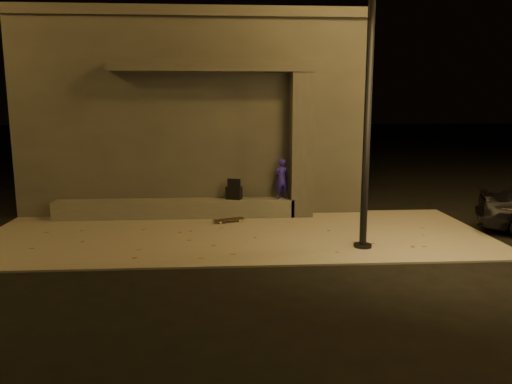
{
  "coord_description": "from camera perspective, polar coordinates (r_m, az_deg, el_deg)",
  "views": [
    {
      "loc": [
        -0.29,
        -8.7,
        2.9
      ],
      "look_at": [
        0.43,
        2.0,
        0.98
      ],
      "focal_mm": 35.0,
      "sensor_mm": 36.0,
      "label": 1
    }
  ],
  "objects": [
    {
      "name": "sidewalk",
      "position": [
        11.09,
        -2.24,
        -4.9
      ],
      "size": [
        11.0,
        4.4,
        0.04
      ],
      "primitive_type": "cube",
      "color": "slate",
      "rests_on": "ground"
    },
    {
      "name": "skateboarder",
      "position": [
        12.69,
        2.93,
        1.53
      ],
      "size": [
        0.42,
        0.32,
        1.02
      ],
      "primitive_type": "imported",
      "rotation": [
        0.0,
        0.0,
        3.36
      ],
      "color": "#24168F",
      "rests_on": "ledge"
    },
    {
      "name": "ground",
      "position": [
        9.18,
        -1.87,
        -8.26
      ],
      "size": [
        120.0,
        120.0,
        0.0
      ],
      "primitive_type": "plane",
      "color": "black",
      "rests_on": "ground"
    },
    {
      "name": "column",
      "position": [
        12.66,
        5.22,
        5.31
      ],
      "size": [
        0.55,
        0.55,
        3.6
      ],
      "primitive_type": "cube",
      "color": "#373532",
      "rests_on": "sidewalk"
    },
    {
      "name": "skateboard",
      "position": [
        12.13,
        -3.12,
        -3.16
      ],
      "size": [
        0.78,
        0.46,
        0.08
      ],
      "rotation": [
        0.0,
        0.0,
        0.38
      ],
      "color": "black",
      "rests_on": "sidewalk"
    },
    {
      "name": "street_lamp_0",
      "position": [
        10.0,
        12.98,
        16.91
      ],
      "size": [
        0.36,
        0.36,
        7.26
      ],
      "color": "black",
      "rests_on": "ground"
    },
    {
      "name": "backpack",
      "position": [
        12.65,
        -2.53,
        0.01
      ],
      "size": [
        0.44,
        0.36,
        0.54
      ],
      "rotation": [
        0.0,
        0.0,
        -0.34
      ],
      "color": "black",
      "rests_on": "ledge"
    },
    {
      "name": "building",
      "position": [
        15.22,
        -6.61,
        8.98
      ],
      "size": [
        9.0,
        5.1,
        5.22
      ],
      "color": "#373532",
      "rests_on": "ground"
    },
    {
      "name": "ledge",
      "position": [
        12.79,
        -9.21,
        -1.87
      ],
      "size": [
        6.0,
        0.55,
        0.45
      ],
      "primitive_type": "cube",
      "color": "#4F4E48",
      "rests_on": "sidewalk"
    },
    {
      "name": "canopy",
      "position": [
        12.54,
        -4.96,
        14.14
      ],
      "size": [
        5.0,
        0.7,
        0.28
      ],
      "primitive_type": "cube",
      "color": "#373532",
      "rests_on": "column"
    }
  ]
}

